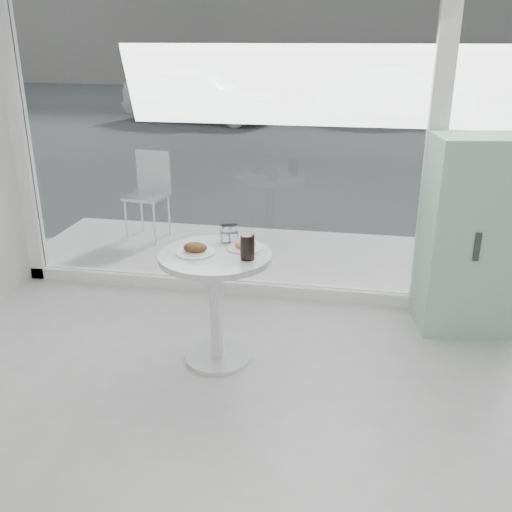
% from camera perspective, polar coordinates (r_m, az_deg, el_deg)
% --- Properties ---
extents(room_shell, '(6.00, 6.00, 6.00)m').
position_cam_1_polar(room_shell, '(0.89, -14.34, 10.98)').
color(room_shell, white).
rests_on(room_shell, ground).
extents(storefront, '(5.00, 0.14, 3.00)m').
position_cam_1_polar(storefront, '(4.38, 6.92, 16.52)').
color(storefront, white).
rests_on(storefront, ground).
extents(main_table, '(0.72, 0.72, 0.77)m').
position_cam_1_polar(main_table, '(3.69, -4.02, -2.93)').
color(main_table, silver).
rests_on(main_table, ground).
extents(patio_deck, '(5.60, 1.60, 0.05)m').
position_cam_1_polar(patio_deck, '(5.55, 5.98, -0.39)').
color(patio_deck, silver).
rests_on(patio_deck, ground).
extents(street, '(40.00, 24.00, 0.00)m').
position_cam_1_polar(street, '(17.48, 9.51, 14.12)').
color(street, '#333333').
rests_on(street, ground).
extents(mint_cabinet, '(0.72, 0.54, 1.43)m').
position_cam_1_polar(mint_cabinet, '(4.37, 20.75, 1.89)').
color(mint_cabinet, '#91BAA4').
rests_on(mint_cabinet, ground).
extents(patio_chair, '(0.44, 0.44, 0.90)m').
position_cam_1_polar(patio_chair, '(6.11, -10.61, 6.62)').
color(patio_chair, silver).
rests_on(patio_chair, patio_deck).
extents(car_white, '(4.20, 2.37, 1.35)m').
position_cam_1_polar(car_white, '(15.04, -5.63, 15.79)').
color(car_white, white).
rests_on(car_white, street).
extents(car_silver, '(4.12, 2.14, 1.29)m').
position_cam_1_polar(car_silver, '(15.73, 13.91, 15.43)').
color(car_silver, '#A1A4A8').
rests_on(car_silver, street).
extents(plate_fritter, '(0.25, 0.25, 0.07)m').
position_cam_1_polar(plate_fritter, '(3.61, -6.04, 0.67)').
color(plate_fritter, white).
rests_on(plate_fritter, main_table).
extents(plate_donut, '(0.23, 0.23, 0.06)m').
position_cam_1_polar(plate_donut, '(3.68, -1.08, 1.06)').
color(plate_donut, white).
rests_on(plate_donut, main_table).
extents(water_tumbler_a, '(0.07, 0.07, 0.12)m').
position_cam_1_polar(water_tumbler_a, '(3.78, -3.02, 2.13)').
color(water_tumbler_a, white).
rests_on(water_tumbler_a, main_table).
extents(water_tumbler_b, '(0.07, 0.07, 0.12)m').
position_cam_1_polar(water_tumbler_b, '(3.78, -2.33, 2.15)').
color(water_tumbler_b, white).
rests_on(water_tumbler_b, main_table).
extents(cola_glass, '(0.09, 0.09, 0.17)m').
position_cam_1_polar(cola_glass, '(3.48, -0.87, 0.95)').
color(cola_glass, white).
rests_on(cola_glass, main_table).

